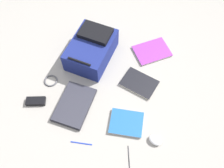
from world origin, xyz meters
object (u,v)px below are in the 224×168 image
Objects in this scene: laptop at (74,105)px; book_blue at (126,123)px; pen_blue at (129,157)px; power_brick at (36,101)px; computer_mouse at (155,140)px; book_red at (152,51)px; pen_black at (81,143)px; backpack at (92,49)px; book_comic at (139,83)px; cable_coil at (51,81)px.

book_blue is (-0.02, -0.40, -0.00)m from laptop.
laptop reaches higher than pen_blue.
power_brick is at bearing 93.66° from book_blue.
laptop is at bearing 100.04° from computer_mouse.
pen_black is at bearing 163.13° from book_red.
book_comic is (-0.14, -0.43, -0.08)m from backpack.
book_red reaches higher than cable_coil.
cable_coil is at bearing 105.89° from book_comic.
book_comic is 3.21× the size of computer_mouse.
cable_coil is (-0.32, 0.22, -0.09)m from backpack.
book_blue is 0.23m from computer_mouse.
book_blue is at bearing -86.34° from power_brick.
pen_black is (-0.57, 0.25, -0.01)m from book_comic.
pen_black reaches higher than pen_blue.
backpack is 2.97× the size of pen_blue.
backpack reaches higher than pen_blue.
backpack is 3.13× the size of power_brick.
cable_coil is at bearing 145.50° from backpack.
pen_blue is (-0.69, -0.51, -0.09)m from backpack.
pen_black is at bearing -113.50° from power_brick.
book_red is (0.33, -0.02, -0.00)m from book_comic.
computer_mouse is 0.62× the size of pen_blue.
pen_black is at bearing -165.63° from backpack.
book_blue reaches higher than book_red.
backpack reaches higher than power_brick.
cable_coil is at bearing 62.95° from pen_blue.
cable_coil reaches higher than pen_black.
cable_coil is 0.82m from pen_blue.
computer_mouse is 0.88× the size of cable_coil.
book_red is (0.67, -0.02, -0.00)m from book_blue.
power_brick reaches higher than cable_coil.
backpack reaches higher than pen_black.
backpack is 1.26× the size of book_red.
pen_black is at bearing -133.69° from cable_coil.
power_brick is at bearing 135.44° from book_red.
pen_blue is at bearing -103.06° from power_brick.
laptop is 1.15× the size of book_comic.
book_comic is (0.34, -0.00, -0.00)m from book_blue.
book_blue is at bearing 179.46° from book_comic.
laptop is 0.98× the size of book_red.
book_comic is at bearing -23.80° from pen_black.
book_comic is at bearing 45.56° from computer_mouse.
power_brick is 0.95× the size of pen_blue.
power_brick reaches higher than pen_black.
backpack reaches higher than laptop.
book_comic is at bearing -74.11° from cable_coil.
power_brick is at bearing 102.10° from laptop.
backpack is 0.46m from book_comic.
pen_black is (-0.90, 0.27, -0.00)m from book_red.
backpack is 0.65m from book_blue.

